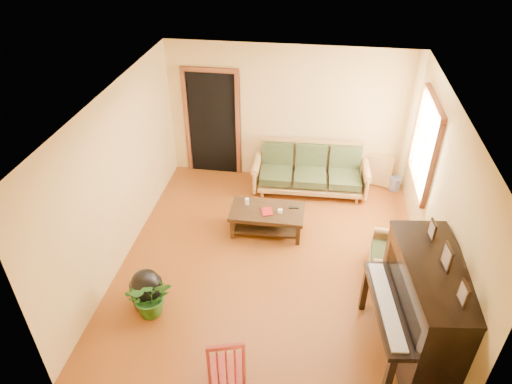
% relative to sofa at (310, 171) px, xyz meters
% --- Properties ---
extents(floor, '(5.00, 5.00, 0.00)m').
position_rel_sofa_xyz_m(floor, '(-0.48, -2.00, -0.45)').
color(floor, '#632E0D').
rests_on(floor, ground).
extents(doorway, '(1.08, 0.16, 2.05)m').
position_rel_sofa_xyz_m(doorway, '(-1.93, 0.48, 0.58)').
color(doorway, black).
rests_on(doorway, floor).
extents(window, '(0.12, 1.36, 1.46)m').
position_rel_sofa_xyz_m(window, '(1.73, -0.70, 1.05)').
color(window, white).
rests_on(window, right_wall).
extents(sofa, '(2.12, 0.94, 0.90)m').
position_rel_sofa_xyz_m(sofa, '(0.00, 0.00, 0.00)').
color(sofa, '#9E723A').
rests_on(sofa, floor).
extents(coffee_table, '(1.20, 0.66, 0.43)m').
position_rel_sofa_xyz_m(coffee_table, '(-0.64, -1.32, -0.23)').
color(coffee_table, black).
rests_on(coffee_table, floor).
extents(armchair, '(0.77, 0.80, 0.75)m').
position_rel_sofa_xyz_m(armchair, '(1.30, -2.00, -0.07)').
color(armchair, '#9E723A').
rests_on(armchair, floor).
extents(piano, '(1.15, 1.72, 1.43)m').
position_rel_sofa_xyz_m(piano, '(1.47, -3.41, 0.27)').
color(piano, black).
rests_on(piano, floor).
extents(footstool, '(0.57, 0.57, 0.42)m').
position_rel_sofa_xyz_m(footstool, '(-2.06, -3.12, -0.24)').
color(footstool, black).
rests_on(footstool, floor).
extents(red_chair, '(0.54, 0.57, 0.92)m').
position_rel_sofa_xyz_m(red_chair, '(-0.74, -4.19, 0.01)').
color(red_chair, maroon).
rests_on(red_chair, floor).
extents(leaning_frame, '(0.51, 0.25, 0.67)m').
position_rel_sofa_xyz_m(leaning_frame, '(1.28, 0.41, -0.11)').
color(leaning_frame, gold).
rests_on(leaning_frame, floor).
extents(ceramic_crock, '(0.26, 0.26, 0.26)m').
position_rel_sofa_xyz_m(ceramic_crock, '(1.60, 0.29, -0.32)').
color(ceramic_crock, '#2F428E').
rests_on(ceramic_crock, floor).
extents(potted_plant, '(0.72, 0.66, 0.67)m').
position_rel_sofa_xyz_m(potted_plant, '(-1.93, -3.28, -0.11)').
color(potted_plant, '#225518').
rests_on(potted_plant, floor).
extents(book, '(0.23, 0.27, 0.02)m').
position_rel_sofa_xyz_m(book, '(-0.71, -1.40, -0.00)').
color(book, maroon).
rests_on(book, coffee_table).
extents(candle, '(0.08, 0.08, 0.12)m').
position_rel_sofa_xyz_m(candle, '(-0.99, -1.22, 0.05)').
color(candle, white).
rests_on(candle, coffee_table).
extents(glass_jar, '(0.10, 0.10, 0.06)m').
position_rel_sofa_xyz_m(glass_jar, '(-0.42, -1.35, 0.01)').
color(glass_jar, white).
rests_on(glass_jar, coffee_table).
extents(remote, '(0.16, 0.05, 0.02)m').
position_rel_sofa_xyz_m(remote, '(-0.21, -1.20, -0.00)').
color(remote, black).
rests_on(remote, coffee_table).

